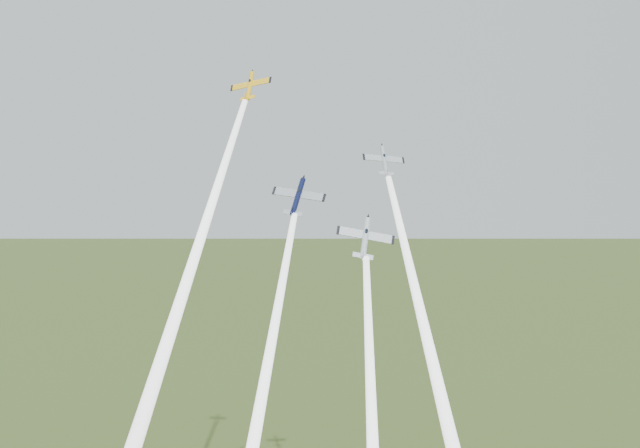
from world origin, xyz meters
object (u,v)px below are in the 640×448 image
(plane_yellow, at_px, (250,86))
(plane_silver_low, at_px, (365,238))
(plane_navy, at_px, (298,197))
(plane_silver_right, at_px, (384,160))

(plane_yellow, distance_m, plane_silver_low, 34.07)
(plane_yellow, relative_size, plane_silver_low, 0.87)
(plane_navy, height_order, plane_silver_low, plane_navy)
(plane_yellow, xyz_separation_m, plane_silver_low, (19.16, -16.17, -23.06))
(plane_yellow, height_order, plane_silver_low, plane_yellow)
(plane_yellow, height_order, plane_navy, plane_yellow)
(plane_silver_right, bearing_deg, plane_silver_low, -122.08)
(plane_yellow, bearing_deg, plane_silver_right, 5.24)
(plane_yellow, distance_m, plane_navy, 21.57)
(plane_navy, bearing_deg, plane_silver_right, 29.42)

